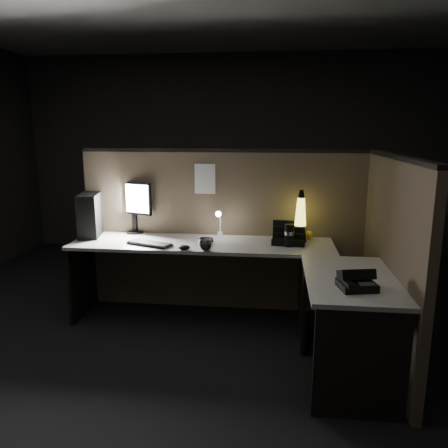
# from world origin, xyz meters

# --- Properties ---
(floor) EXTENTS (6.00, 6.00, 0.00)m
(floor) POSITION_xyz_m (0.00, 0.00, 0.00)
(floor) COLOR black
(floor) RESTS_ON ground
(room_shell) EXTENTS (6.00, 6.00, 6.00)m
(room_shell) POSITION_xyz_m (0.00, 0.00, 1.62)
(room_shell) COLOR silver
(room_shell) RESTS_ON ground
(partition_back) EXTENTS (2.66, 0.06, 1.50)m
(partition_back) POSITION_xyz_m (0.00, 0.93, 0.75)
(partition_back) COLOR brown
(partition_back) RESTS_ON ground
(partition_right) EXTENTS (0.06, 1.66, 1.50)m
(partition_right) POSITION_xyz_m (1.33, 0.10, 0.75)
(partition_right) COLOR brown
(partition_right) RESTS_ON ground
(desk) EXTENTS (2.60, 1.60, 0.73)m
(desk) POSITION_xyz_m (0.18, 0.25, 0.58)
(desk) COLOR #B0AEA6
(desk) RESTS_ON ground
(pc_tower) EXTENTS (0.25, 0.40, 0.40)m
(pc_tower) POSITION_xyz_m (-1.22, 0.72, 0.93)
(pc_tower) COLOR black
(pc_tower) RESTS_ON desk
(monitor) EXTENTS (0.37, 0.17, 0.49)m
(monitor) POSITION_xyz_m (-0.85, 0.89, 1.03)
(monitor) COLOR black
(monitor) RESTS_ON desk
(keyboard) EXTENTS (0.42, 0.28, 0.02)m
(keyboard) POSITION_xyz_m (-0.58, 0.46, 0.74)
(keyboard) COLOR black
(keyboard) RESTS_ON desk
(mouse) EXTENTS (0.10, 0.07, 0.04)m
(mouse) POSITION_xyz_m (-0.26, 0.35, 0.75)
(mouse) COLOR black
(mouse) RESTS_ON desk
(clip_lamp) EXTENTS (0.05, 0.20, 0.26)m
(clip_lamp) POSITION_xyz_m (-0.02, 0.81, 0.88)
(clip_lamp) COLOR white
(clip_lamp) RESTS_ON desk
(organizer) EXTENTS (0.30, 0.27, 0.21)m
(organizer) POSITION_xyz_m (0.61, 0.67, 0.78)
(organizer) COLOR black
(organizer) RESTS_ON desk
(lava_lamp) EXTENTS (0.12, 0.12, 0.46)m
(lava_lamp) POSITION_xyz_m (0.71, 0.73, 0.92)
(lava_lamp) COLOR black
(lava_lamp) RESTS_ON desk
(travel_mug) EXTENTS (0.09, 0.09, 0.19)m
(travel_mug) POSITION_xyz_m (0.61, 0.55, 0.83)
(travel_mug) COLOR black
(travel_mug) RESTS_ON desk
(steel_mug) EXTENTS (0.15, 0.15, 0.10)m
(steel_mug) POSITION_xyz_m (-0.07, 0.34, 0.78)
(steel_mug) COLOR silver
(steel_mug) RESTS_ON desk
(figurine) EXTENTS (0.06, 0.06, 0.06)m
(figurine) POSITION_xyz_m (0.79, 0.79, 0.78)
(figurine) COLOR yellow
(figurine) RESTS_ON desk
(pinned_paper) EXTENTS (0.19, 0.00, 0.28)m
(pinned_paper) POSITION_xyz_m (-0.17, 0.90, 1.26)
(pinned_paper) COLOR white
(pinned_paper) RESTS_ON partition_back
(desk_phone) EXTENTS (0.25, 0.25, 0.13)m
(desk_phone) POSITION_xyz_m (0.99, -0.41, 0.78)
(desk_phone) COLOR black
(desk_phone) RESTS_ON desk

